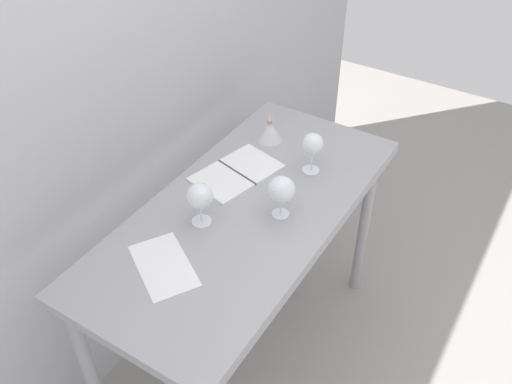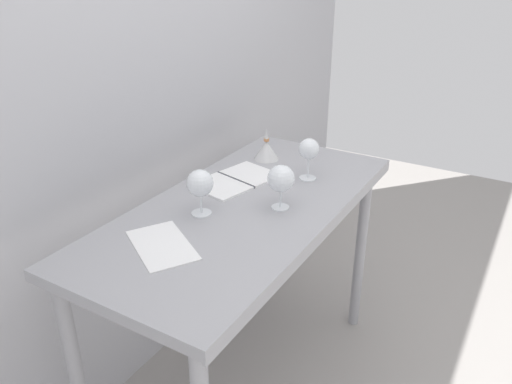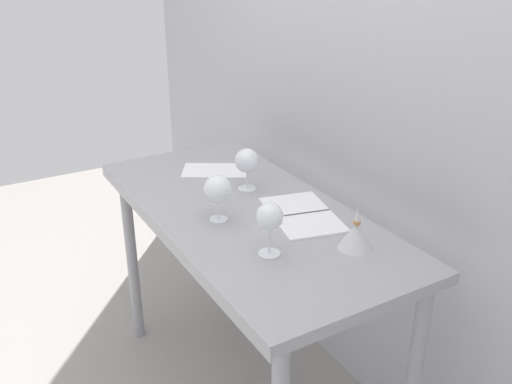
{
  "view_description": "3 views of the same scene",
  "coord_description": "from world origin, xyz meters",
  "px_view_note": "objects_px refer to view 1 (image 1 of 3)",
  "views": [
    {
      "loc": [
        -1.29,
        -0.86,
        2.25
      ],
      "look_at": [
        0.05,
        -0.02,
        0.95
      ],
      "focal_mm": 39.13,
      "sensor_mm": 36.0,
      "label": 1
    },
    {
      "loc": [
        -1.41,
        -0.89,
        1.73
      ],
      "look_at": [
        0.01,
        -0.04,
        0.95
      ],
      "focal_mm": 35.35,
      "sensor_mm": 36.0,
      "label": 2
    },
    {
      "loc": [
        1.59,
        -0.89,
        1.77
      ],
      "look_at": [
        0.04,
        0.01,
        0.98
      ],
      "focal_mm": 38.92,
      "sensor_mm": 36.0,
      "label": 3
    }
  ],
  "objects_px": {
    "wine_glass_near_right": "(313,145)",
    "decanter_funnel": "(270,131)",
    "open_notebook": "(237,172)",
    "wine_glass_near_center": "(281,190)",
    "tasting_sheet_upper": "(164,266)",
    "wine_glass_far_left": "(200,197)"
  },
  "relations": [
    {
      "from": "wine_glass_near_right",
      "to": "tasting_sheet_upper",
      "type": "distance_m",
      "value": 0.74
    },
    {
      "from": "wine_glass_near_center",
      "to": "decanter_funnel",
      "type": "xyz_separation_m",
      "value": [
        0.39,
        0.28,
        -0.07
      ]
    },
    {
      "from": "wine_glass_near_right",
      "to": "wine_glass_near_center",
      "type": "relative_size",
      "value": 1.04
    },
    {
      "from": "wine_glass_far_left",
      "to": "open_notebook",
      "type": "height_order",
      "value": "wine_glass_far_left"
    },
    {
      "from": "wine_glass_far_left",
      "to": "decanter_funnel",
      "type": "height_order",
      "value": "wine_glass_far_left"
    },
    {
      "from": "wine_glass_near_right",
      "to": "wine_glass_near_center",
      "type": "xyz_separation_m",
      "value": [
        -0.29,
        -0.03,
        -0.01
      ]
    },
    {
      "from": "wine_glass_far_left",
      "to": "open_notebook",
      "type": "xyz_separation_m",
      "value": [
        0.3,
        0.05,
        -0.11
      ]
    },
    {
      "from": "wine_glass_near_right",
      "to": "decanter_funnel",
      "type": "height_order",
      "value": "wine_glass_near_right"
    },
    {
      "from": "wine_glass_far_left",
      "to": "open_notebook",
      "type": "distance_m",
      "value": 0.33
    },
    {
      "from": "wine_glass_near_center",
      "to": "tasting_sheet_upper",
      "type": "bearing_deg",
      "value": 155.01
    },
    {
      "from": "wine_glass_near_center",
      "to": "tasting_sheet_upper",
      "type": "xyz_separation_m",
      "value": [
        -0.42,
        0.2,
        -0.11
      ]
    },
    {
      "from": "open_notebook",
      "to": "tasting_sheet_upper",
      "type": "distance_m",
      "value": 0.55
    },
    {
      "from": "wine_glass_near_right",
      "to": "tasting_sheet_upper",
      "type": "relative_size",
      "value": 0.63
    },
    {
      "from": "wine_glass_far_left",
      "to": "wine_glass_near_center",
      "type": "bearing_deg",
      "value": -49.95
    },
    {
      "from": "wine_glass_near_center",
      "to": "open_notebook",
      "type": "xyz_separation_m",
      "value": [
        0.12,
        0.27,
        -0.11
      ]
    },
    {
      "from": "wine_glass_far_left",
      "to": "wine_glass_near_center",
      "type": "relative_size",
      "value": 1.01
    },
    {
      "from": "open_notebook",
      "to": "decanter_funnel",
      "type": "xyz_separation_m",
      "value": [
        0.27,
        0.01,
        0.04
      ]
    },
    {
      "from": "decanter_funnel",
      "to": "wine_glass_near_center",
      "type": "bearing_deg",
      "value": -144.27
    },
    {
      "from": "wine_glass_far_left",
      "to": "wine_glass_near_right",
      "type": "height_order",
      "value": "wine_glass_near_right"
    },
    {
      "from": "wine_glass_near_center",
      "to": "decanter_funnel",
      "type": "height_order",
      "value": "wine_glass_near_center"
    },
    {
      "from": "tasting_sheet_upper",
      "to": "decanter_funnel",
      "type": "relative_size",
      "value": 1.94
    },
    {
      "from": "wine_glass_near_right",
      "to": "decanter_funnel",
      "type": "distance_m",
      "value": 0.29
    }
  ]
}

